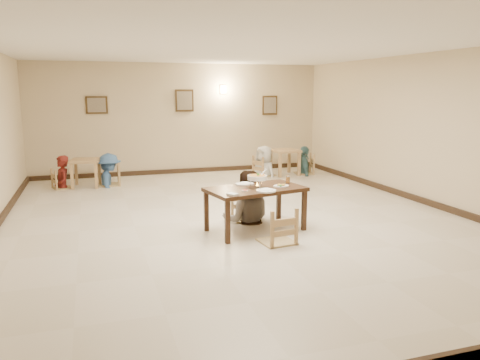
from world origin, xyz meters
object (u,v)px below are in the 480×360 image
object	(u,v)px
chair_far	(246,193)
bg_diner_d	(305,146)
bg_chair_rr	(304,155)
bg_diner_c	(264,146)
main_table	(255,192)
bg_table_right	(285,155)
main_diner	(247,170)
bg_table_left	(85,165)
bg_chair_ll	(62,170)
bg_diner_b	(108,153)
curry_warmer	(257,178)
bg_chair_rl	(264,157)
bg_chair_lr	(109,164)
drink_glass	(288,179)
chair_near	(277,209)
bg_diner_a	(61,156)

from	to	relation	value
chair_far	bg_diner_d	distance (m)	4.97
bg_chair_rr	bg_diner_c	bearing A→B (deg)	-81.88
main_table	bg_table_right	bearing A→B (deg)	50.23
main_diner	bg_table_left	world-z (taller)	main_diner
bg_chair_ll	bg_diner_d	world-z (taller)	bg_diner_d
bg_diner_b	bg_diner_d	world-z (taller)	bg_diner_b
curry_warmer	bg_table_right	world-z (taller)	curry_warmer
main_diner	bg_diner_b	world-z (taller)	main_diner
main_diner	chair_far	bearing A→B (deg)	-79.81
bg_table_right	bg_chair_ll	xyz separation A→B (m)	(-5.69, -0.07, -0.12)
bg_chair_rl	main_diner	bearing A→B (deg)	134.61
bg_table_right	bg_chair_lr	distance (m)	4.63
main_diner	bg_diner_b	distance (m)	4.57
drink_glass	bg_diner_c	xyz separation A→B (m)	(1.30, 4.55, 0.03)
bg_chair_rl	bg_chair_ll	bearing A→B (deg)	70.77
chair_far	bg_diner_c	world-z (taller)	bg_diner_c
chair_far	bg_diner_b	size ratio (longest dim) A/B	0.61
main_table	bg_chair_rl	bearing A→B (deg)	56.27
bg_diner_d	main_diner	bearing A→B (deg)	157.51
chair_near	bg_chair_rr	bearing A→B (deg)	-125.67
main_table	bg_table_left	distance (m)	5.32
bg_chair_rr	bg_diner_d	xyz separation A→B (m)	(0.00, 0.00, 0.25)
curry_warmer	bg_diner_b	xyz separation A→B (m)	(-2.13, 4.64, -0.10)
chair_far	bg_chair_rl	world-z (taller)	bg_chair_rl
chair_far	main_diner	xyz separation A→B (m)	(-0.01, -0.10, 0.43)
drink_glass	bg_chair_rr	distance (m)	5.08
bg_diner_b	main_table	bearing A→B (deg)	-156.52
main_table	bg_chair_rl	world-z (taller)	bg_chair_rl
bg_chair_rl	bg_diner_c	xyz separation A→B (m)	(0.00, 0.00, 0.30)
main_table	chair_far	world-z (taller)	chair_far
drink_glass	bg_table_right	xyz separation A→B (m)	(1.87, 4.47, -0.22)
bg_table_right	chair_far	bearing A→B (deg)	-121.76
bg_chair_ll	bg_chair_rr	size ratio (longest dim) A/B	0.84
drink_glass	bg_table_right	distance (m)	4.85
bg_chair_ll	bg_diner_a	world-z (taller)	bg_diner_a
chair_near	bg_diner_b	bearing A→B (deg)	-73.75
chair_near	drink_glass	xyz separation A→B (m)	(0.55, 0.88, 0.26)
bg_table_left	bg_table_right	world-z (taller)	bg_table_right
bg_diner_b	bg_diner_c	xyz separation A→B (m)	(4.05, 0.11, 0.03)
bg_chair_rl	chair_near	bearing A→B (deg)	140.41
main_diner	bg_chair_rr	world-z (taller)	main_diner
bg_diner_b	bg_diner_c	world-z (taller)	bg_diner_c
curry_warmer	bg_chair_lr	distance (m)	5.12
chair_near	bg_chair_rr	xyz separation A→B (m)	(2.99, 5.32, 0.00)
bg_diner_c	curry_warmer	bearing A→B (deg)	-46.43
bg_chair_lr	bg_diner_c	xyz separation A→B (m)	(4.05, 0.11, 0.28)
chair_far	bg_diner_c	bearing A→B (deg)	64.67
curry_warmer	bg_diner_c	size ratio (longest dim) A/B	0.22
bg_table_left	bg_table_right	size ratio (longest dim) A/B	1.02
bg_chair_lr	bg_diner_d	bearing A→B (deg)	90.58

